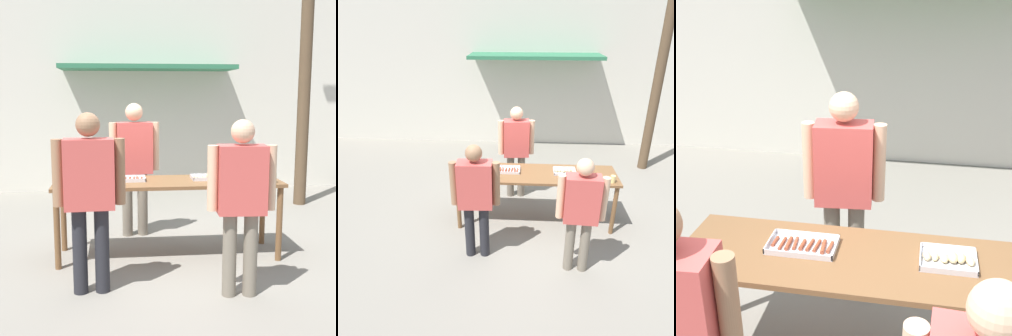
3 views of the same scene
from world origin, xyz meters
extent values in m
plane|color=gray|center=(0.00, 0.00, 0.00)|extent=(24.00, 24.00, 0.00)
cube|color=beige|center=(0.00, 4.00, 2.25)|extent=(12.00, 0.12, 4.50)
cube|color=#2D704C|center=(0.00, 3.45, 2.40)|extent=(3.20, 1.00, 0.08)
cube|color=brown|center=(0.00, 0.00, 0.89)|extent=(2.65, 0.76, 0.04)
cylinder|color=brown|center=(-1.26, -0.31, 0.44)|extent=(0.07, 0.07, 0.87)
cylinder|color=brown|center=(1.26, -0.31, 0.44)|extent=(0.07, 0.07, 0.87)
cylinder|color=brown|center=(-1.26, 0.31, 0.44)|extent=(0.07, 0.07, 0.87)
cylinder|color=brown|center=(1.26, 0.31, 0.44)|extent=(0.07, 0.07, 0.87)
cube|color=silver|center=(-0.50, 0.06, 0.92)|extent=(0.47, 0.27, 0.01)
cube|color=silver|center=(-0.50, -0.07, 0.94)|extent=(0.47, 0.01, 0.03)
cube|color=silver|center=(-0.50, 0.19, 0.94)|extent=(0.47, 0.01, 0.03)
cube|color=silver|center=(-0.73, 0.06, 0.94)|extent=(0.01, 0.27, 0.03)
cube|color=silver|center=(-0.27, 0.06, 0.94)|extent=(0.01, 0.27, 0.03)
cylinder|color=brown|center=(-0.69, 0.07, 0.93)|extent=(0.03, 0.11, 0.02)
cylinder|color=brown|center=(-0.64, 0.05, 0.93)|extent=(0.03, 0.14, 0.02)
cylinder|color=brown|center=(-0.59, 0.05, 0.94)|extent=(0.03, 0.14, 0.03)
cylinder|color=brown|center=(-0.55, 0.07, 0.93)|extent=(0.03, 0.14, 0.02)
cylinder|color=brown|center=(-0.50, 0.06, 0.94)|extent=(0.03, 0.11, 0.03)
cylinder|color=brown|center=(-0.45, 0.06, 0.93)|extent=(0.04, 0.13, 0.03)
cylinder|color=brown|center=(-0.40, 0.06, 0.93)|extent=(0.04, 0.14, 0.02)
cylinder|color=brown|center=(-0.35, 0.06, 0.94)|extent=(0.04, 0.15, 0.03)
cylinder|color=brown|center=(-0.31, 0.06, 0.93)|extent=(0.03, 0.12, 0.03)
cube|color=silver|center=(0.47, 0.06, 0.92)|extent=(0.36, 0.28, 0.01)
cube|color=silver|center=(0.47, -0.08, 0.94)|extent=(0.36, 0.01, 0.03)
cube|color=silver|center=(0.47, 0.20, 0.94)|extent=(0.36, 0.01, 0.03)
cube|color=silver|center=(0.29, 0.06, 0.94)|extent=(0.01, 0.28, 0.03)
cube|color=silver|center=(0.65, 0.06, 0.94)|extent=(0.01, 0.28, 0.03)
ellipsoid|color=#D6B77F|center=(0.34, 0.07, 0.94)|extent=(0.07, 0.11, 0.04)
ellipsoid|color=#D6B77F|center=(0.39, 0.07, 0.94)|extent=(0.05, 0.10, 0.03)
ellipsoid|color=#D6B77F|center=(0.45, 0.06, 0.94)|extent=(0.07, 0.11, 0.04)
ellipsoid|color=#D6B77F|center=(0.50, 0.07, 0.95)|extent=(0.08, 0.13, 0.06)
ellipsoid|color=#D6B77F|center=(0.55, 0.07, 0.95)|extent=(0.07, 0.11, 0.05)
ellipsoid|color=#D6B77F|center=(0.61, 0.06, 0.94)|extent=(0.08, 0.12, 0.04)
cylinder|color=gold|center=(-1.19, -0.26, 0.95)|extent=(0.07, 0.07, 0.07)
cylinder|color=#B2B2B7|center=(-1.19, -0.26, 0.99)|extent=(0.07, 0.07, 0.01)
cylinder|color=#B22319|center=(-1.09, -0.24, 0.95)|extent=(0.07, 0.07, 0.07)
cylinder|color=#B2B2B7|center=(-1.09, -0.24, 0.99)|extent=(0.07, 0.07, 0.01)
cylinder|color=#DBC67A|center=(1.18, -0.26, 0.97)|extent=(0.08, 0.08, 0.11)
cylinder|color=#756B5B|center=(-0.46, 0.86, 0.43)|extent=(0.14, 0.14, 0.86)
cylinder|color=#756B5B|center=(-0.25, 0.87, 0.43)|extent=(0.14, 0.14, 0.86)
cube|color=#C64C47|center=(-0.36, 0.86, 1.21)|extent=(0.48, 0.30, 0.68)
sphere|color=#DBAD89|center=(-0.36, 0.86, 1.68)|extent=(0.23, 0.23, 0.23)
cylinder|color=#DBAD89|center=(-0.64, 0.84, 1.22)|extent=(0.10, 0.10, 0.65)
cylinder|color=#DBAD89|center=(-0.07, 0.89, 1.22)|extent=(0.10, 0.10, 0.65)
cylinder|color=#232328|center=(-0.75, -0.97, 0.42)|extent=(0.14, 0.14, 0.84)
cylinder|color=#232328|center=(-0.96, -0.97, 0.42)|extent=(0.14, 0.14, 0.84)
cube|color=#C64C47|center=(-0.86, -0.97, 1.17)|extent=(0.48, 0.28, 0.67)
sphere|color=#936B4C|center=(-0.86, -0.97, 1.64)|extent=(0.23, 0.23, 0.23)
cylinder|color=#936B4C|center=(-0.57, -0.96, 1.19)|extent=(0.11, 0.11, 0.63)
cylinder|color=#936B4C|center=(-1.14, -0.98, 1.19)|extent=(0.11, 0.11, 0.63)
cylinder|color=#756B5B|center=(0.66, -1.20, 0.41)|extent=(0.13, 0.13, 0.81)
cylinder|color=#756B5B|center=(0.46, -1.19, 0.41)|extent=(0.13, 0.13, 0.81)
cube|color=#C64C47|center=(0.56, -1.20, 1.13)|extent=(0.46, 0.27, 0.64)
sphere|color=#DBAD89|center=(0.56, -1.20, 1.58)|extent=(0.22, 0.22, 0.22)
cylinder|color=#DBAD89|center=(0.83, -1.21, 1.15)|extent=(0.10, 0.10, 0.61)
cylinder|color=#DBAD89|center=(0.29, -1.18, 1.15)|extent=(0.10, 0.10, 0.61)
cylinder|color=brown|center=(2.60, 2.39, 3.33)|extent=(0.21, 0.21, 6.66)
camera|label=1|loc=(-0.59, -5.36, 1.92)|focal=50.00mm
camera|label=2|loc=(-0.18, -4.89, 3.25)|focal=35.00mm
camera|label=3|loc=(0.26, -2.55, 2.67)|focal=50.00mm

